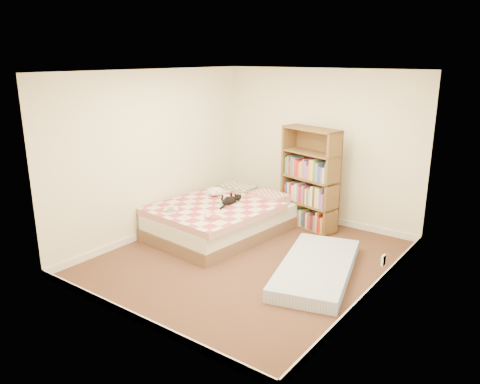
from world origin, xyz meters
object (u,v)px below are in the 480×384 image
Objects in this scene: bookshelf at (310,192)px; white_dog at (216,192)px; bed at (222,218)px; floor_mattress at (316,268)px; black_cat at (231,200)px.

white_dog is (-1.28, -0.82, -0.02)m from bookshelf.
white_dog reaches higher than bed.
white_dog is (-2.19, 0.66, 0.48)m from floor_mattress.
black_cat is (-0.82, -1.01, -0.03)m from bookshelf.
black_cat is (0.13, 0.05, 0.30)m from bed.
floor_mattress is 2.34m from white_dog.
bed is 3.92× the size of black_cat.
black_cat reaches higher than bed.
bed is at bearing 151.58° from floor_mattress.
bookshelf is 1.80m from floor_mattress.
black_cat is 0.49m from white_dog.
black_cat is at bearing -115.08° from bookshelf.
bed is 1.46m from bookshelf.
bookshelf is 2.88× the size of black_cat.
bed is 0.51m from white_dog.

